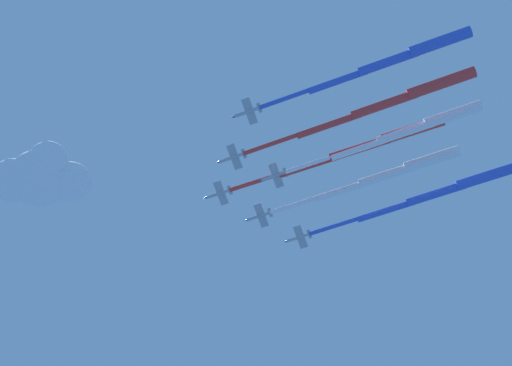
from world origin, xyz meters
TOP-DOWN VIEW (x-y plane):
  - jet_lead at (29.87, -21.48)m, footprint 68.33×50.71m
  - jet_port_inner at (31.14, -38.86)m, footprint 69.27×53.18m
  - jet_starboard_inner at (40.81, -14.81)m, footprint 61.68×46.84m
  - jet_port_mid at (41.42, -30.82)m, footprint 61.62×47.19m
  - jet_starboard_mid at (27.65, -51.30)m, footprint 62.94×48.01m
  - jet_port_outer at (59.26, -13.32)m, footprint 66.51×50.84m
  - cloud_puff at (-74.58, 32.32)m, footprint 36.13×25.92m

SIDE VIEW (x-z plane):
  - jet_port_inner at x=31.14m, z-range 188.96..193.26m
  - jet_port_outer at x=59.26m, z-range 189.89..194.18m
  - jet_starboard_mid at x=27.65m, z-range 190.68..195.02m
  - jet_starboard_inner at x=40.81m, z-range 190.77..195.12m
  - jet_port_mid at x=41.42m, z-range 191.40..195.79m
  - jet_lead at x=29.87m, z-range 192.01..196.29m
  - cloud_puff at x=-74.58m, z-range 206.66..229.74m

